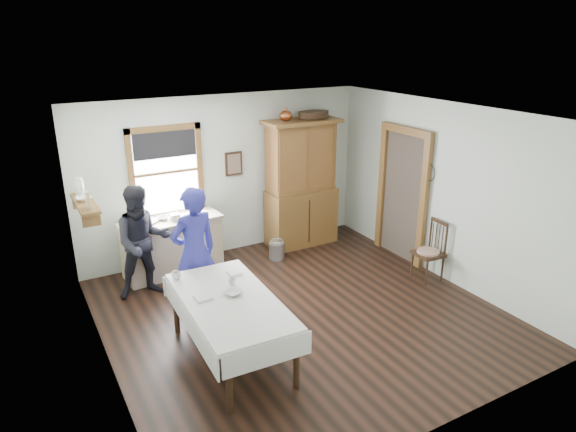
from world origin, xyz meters
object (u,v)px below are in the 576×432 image
Objects in this scene: pail at (277,251)px; china_hutch at (301,184)px; spindle_chair at (429,251)px; work_counter at (172,246)px; figure_dark at (143,246)px; dining_table at (231,329)px; woman_blue at (195,258)px; wicker_basket at (291,243)px.

china_hutch is at bearing 28.99° from pail.
china_hutch is at bearing 116.39° from spindle_chair.
work_counter is 0.83m from figure_dark.
dining_table is 3.48m from spindle_chair.
wicker_basket is at bearing -159.48° from woman_blue.
pail is 0.50m from wicker_basket.
dining_table is 1.27× the size of figure_dark.
spindle_chair is (0.95, -2.21, -0.65)m from china_hutch.
dining_table is 1.16× the size of woman_blue.
work_counter is 2.13m from wicker_basket.
dining_table is at bearing -97.00° from work_counter.
work_counter is 0.70× the size of china_hutch.
wicker_basket is at bearing 123.85° from spindle_chair.
wicker_basket is (2.21, 2.48, -0.29)m from dining_table.
china_hutch is 2.91m from woman_blue.
work_counter is at bearing 87.45° from dining_table.
woman_blue is 1.00m from figure_dark.
china_hutch reaches higher than wicker_basket.
woman_blue reaches higher than spindle_chair.
china_hutch reaches higher than pail.
pail is at bearing 50.98° from dining_table.
wicker_basket is 0.22× the size of figure_dark.
work_counter is 1.74m from pail.
woman_blue is (-2.50, -1.45, -0.28)m from china_hutch.
woman_blue is at bearing -99.01° from work_counter.
woman_blue reaches higher than dining_table.
dining_table is 2.05× the size of spindle_chair.
pail is 0.82× the size of wicker_basket.
spindle_chair reaches higher than pail.
spindle_chair is 2.76× the size of wicker_basket.
figure_dark is at bearing 102.44° from dining_table.
spindle_chair is at bearing -18.09° from figure_dark.
figure_dark is (-0.45, 0.89, -0.07)m from woman_blue.
china_hutch is 3.69m from dining_table.
dining_table is (-0.11, -2.57, -0.06)m from work_counter.
woman_blue is (-2.21, -1.33, 0.73)m from wicker_basket.
wicker_basket is at bearing 14.07° from figure_dark.
dining_table is 6.92× the size of pail.
wicker_basket is at bearing -6.86° from work_counter.
china_hutch is 2.50m from spindle_chair.
work_counter is 2.48m from china_hutch.
pail is at bearing -159.80° from woman_blue.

